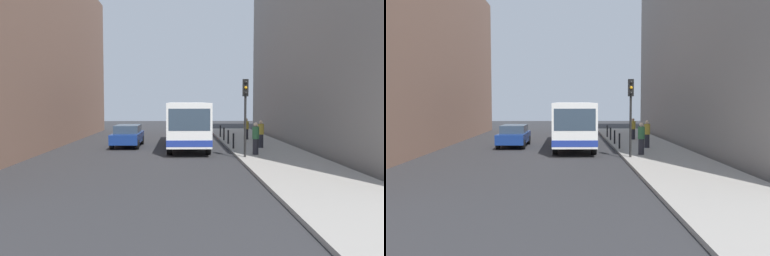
% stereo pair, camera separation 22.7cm
% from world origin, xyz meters
% --- Properties ---
extents(ground_plane, '(80.00, 80.00, 0.00)m').
position_xyz_m(ground_plane, '(0.00, 0.00, 0.00)').
color(ground_plane, '#2D2D30').
extents(sidewalk, '(4.40, 40.00, 0.15)m').
position_xyz_m(sidewalk, '(5.40, 0.00, 0.07)').
color(sidewalk, '#9E9991').
rests_on(sidewalk, ground).
extents(building_left, '(7.00, 32.00, 13.13)m').
position_xyz_m(building_left, '(-11.50, 4.00, 6.57)').
color(building_left, '#936B56').
rests_on(building_left, ground).
extents(building_right, '(7.00, 32.00, 16.34)m').
position_xyz_m(building_right, '(11.50, 4.00, 8.17)').
color(building_right, gray).
rests_on(building_right, ground).
extents(bus, '(2.55, 11.02, 3.00)m').
position_xyz_m(bus, '(0.63, 3.63, 1.73)').
color(bus, white).
rests_on(bus, ground).
extents(car_beside_bus, '(1.90, 4.42, 1.48)m').
position_xyz_m(car_beside_bus, '(-3.44, 3.87, 0.78)').
color(car_beside_bus, navy).
rests_on(car_beside_bus, ground).
extents(car_behind_bus, '(1.98, 4.46, 1.48)m').
position_xyz_m(car_behind_bus, '(0.69, 15.23, 0.78)').
color(car_behind_bus, maroon).
rests_on(car_behind_bus, ground).
extents(traffic_light, '(0.28, 0.33, 4.10)m').
position_xyz_m(traffic_light, '(3.55, -2.59, 3.01)').
color(traffic_light, black).
rests_on(traffic_light, sidewalk).
extents(bollard_near, '(0.11, 0.11, 0.95)m').
position_xyz_m(bollard_near, '(3.45, 1.34, 0.62)').
color(bollard_near, black).
rests_on(bollard_near, sidewalk).
extents(bollard_mid, '(0.11, 0.11, 0.95)m').
position_xyz_m(bollard_mid, '(3.45, 4.11, 0.62)').
color(bollard_mid, black).
rests_on(bollard_mid, sidewalk).
extents(bollard_far, '(0.11, 0.11, 0.95)m').
position_xyz_m(bollard_far, '(3.45, 6.87, 0.62)').
color(bollard_far, black).
rests_on(bollard_far, sidewalk).
extents(bollard_farthest, '(0.11, 0.11, 0.95)m').
position_xyz_m(bollard_farthest, '(3.45, 9.63, 0.62)').
color(bollard_farthest, black).
rests_on(bollard_farthest, sidewalk).
extents(pedestrian_near_signal, '(0.38, 0.38, 1.78)m').
position_xyz_m(pedestrian_near_signal, '(4.31, -1.54, 1.04)').
color(pedestrian_near_signal, '#26262D').
rests_on(pedestrian_near_signal, sidewalk).
extents(pedestrian_mid_sidewalk, '(0.38, 0.38, 1.74)m').
position_xyz_m(pedestrian_mid_sidewalk, '(5.25, 1.76, 1.02)').
color(pedestrian_mid_sidewalk, '#26262D').
rests_on(pedestrian_mid_sidewalk, sidewalk).
extents(pedestrian_far_sidewalk, '(0.38, 0.38, 1.63)m').
position_xyz_m(pedestrian_far_sidewalk, '(5.24, 7.44, 0.96)').
color(pedestrian_far_sidewalk, '#26262D').
rests_on(pedestrian_far_sidewalk, sidewalk).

